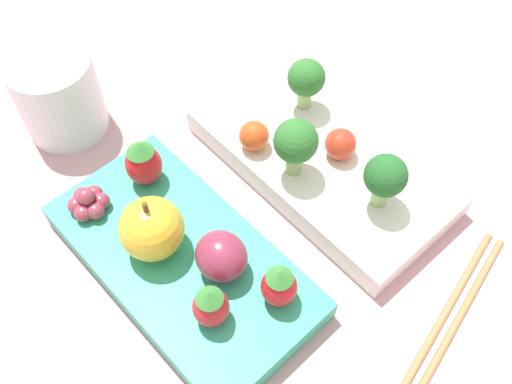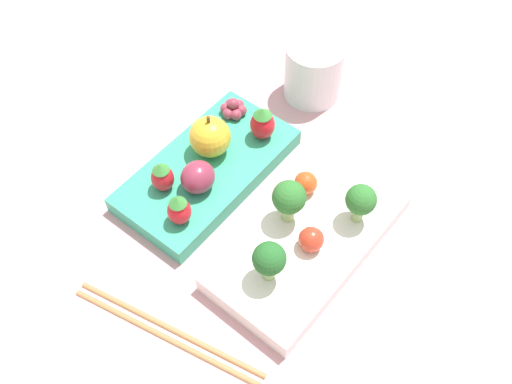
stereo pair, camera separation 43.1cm
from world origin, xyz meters
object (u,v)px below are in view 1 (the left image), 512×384
Objects in this scene: bento_box_savoury at (321,161)px; broccoli_floret_0 at (296,143)px; broccoli_floret_1 at (385,177)px; broccoli_floret_2 at (306,79)px; drinking_cup at (59,95)px; chopsticks_pair at (439,340)px; strawberry_0 at (211,306)px; strawberry_1 at (279,286)px; cherry_tomato_0 at (341,144)px; apple at (152,229)px; cherry_tomato_1 at (254,136)px; bento_box_fruit at (183,260)px; grape_cluster at (88,202)px; strawberry_2 at (143,162)px; plum at (221,256)px.

bento_box_savoury is 4.18× the size of broccoli_floret_0.
broccoli_floret_1 is 0.12m from broccoli_floret_2.
drinking_cup is 0.37m from chopsticks_pair.
strawberry_0 is at bearing -95.06° from broccoli_floret_1.
broccoli_floret_2 is 0.19m from strawberry_1.
bento_box_savoury is 0.07m from broccoli_floret_2.
apple is at bearing -101.22° from cherry_tomato_0.
strawberry_0 is 0.05m from strawberry_1.
apple is 1.44× the size of strawberry_0.
cherry_tomato_1 is (-0.04, -0.04, 0.02)m from bento_box_savoury.
broccoli_floret_0 is at bearing 89.46° from bento_box_fruit.
cherry_tomato_0 is at bearing 103.05° from strawberry_0.
cherry_tomato_0 is (0.06, -0.02, -0.02)m from broccoli_floret_2.
chopsticks_pair is (0.36, 0.09, -0.03)m from drinking_cup.
apple reaches higher than drinking_cup.
cherry_tomato_1 is 0.34× the size of drinking_cup.
cherry_tomato_0 reaches higher than bento_box_savoury.
broccoli_floret_1 is at bearing 60.57° from apple.
broccoli_floret_1 is 1.02× the size of broccoli_floret_2.
apple is 0.07m from grape_cluster.
chopsticks_pair is (0.19, 0.11, -0.04)m from apple.
broccoli_floret_0 is at bearing 51.64° from strawberry_2.
strawberry_0 is (-0.01, -0.16, -0.01)m from broccoli_floret_1.
grape_cluster is at bearing -106.19° from cherry_tomato_1.
plum is at bearing 26.40° from bento_box_fruit.
strawberry_2 reaches higher than grape_cluster.
chopsticks_pair is (0.17, 0.10, -0.01)m from bento_box_fruit.
strawberry_0 is (0.07, -0.01, -0.01)m from apple.
broccoli_floret_1 is 0.12m from strawberry_1.
broccoli_floret_0 is 0.26× the size of chopsticks_pair.
broccoli_floret_1 is 0.29m from drinking_cup.
apple reaches higher than broccoli_floret_1.
broccoli_floret_2 is at bearing 129.53° from strawberry_1.
apple is at bearing -150.11° from chopsticks_pair.
strawberry_0 is at bearing -62.29° from broccoli_floret_2.
chopsticks_pair is (0.17, -0.05, -0.01)m from bento_box_savoury.
strawberry_1 reaches higher than grape_cluster.
apple is 0.10m from strawberry_1.
strawberry_0 is (0.05, -0.13, -0.02)m from broccoli_floret_0.
grape_cluster is at bearing -153.17° from chopsticks_pair.
plum is 0.17m from chopsticks_pair.
broccoli_floret_2 is 0.16m from strawberry_2.
broccoli_floret_0 is at bearing -51.58° from broccoli_floret_2.
cherry_tomato_1 is 0.16m from strawberry_0.
plum reaches higher than cherry_tomato_0.
drinking_cup is at bearing -131.78° from broccoli_floret_2.
strawberry_0 is (0.10, -0.19, -0.01)m from broccoli_floret_2.
bento_box_savoury is 0.17m from strawberry_0.
broccoli_floret_0 is 0.14m from strawberry_0.
broccoli_floret_2 is at bearing 160.65° from chopsticks_pair.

